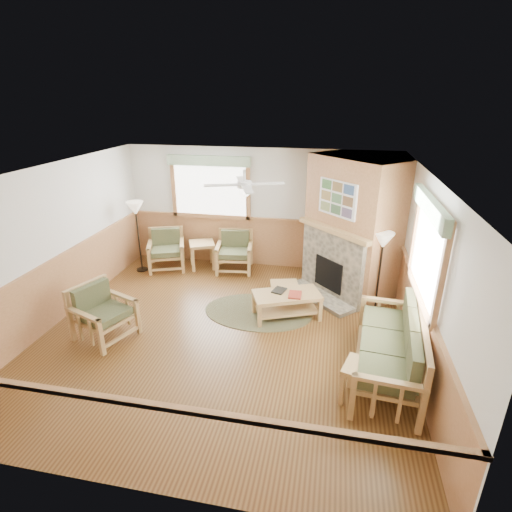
% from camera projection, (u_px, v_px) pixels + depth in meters
% --- Properties ---
extents(floor, '(6.00, 6.00, 0.01)m').
position_uv_depth(floor, '(225.00, 332.00, 6.79)').
color(floor, brown).
rests_on(floor, ground).
extents(ceiling, '(6.00, 6.00, 0.01)m').
position_uv_depth(ceiling, '(219.00, 173.00, 5.77)').
color(ceiling, white).
rests_on(ceiling, floor).
extents(wall_back, '(6.00, 0.02, 2.70)m').
position_uv_depth(wall_back, '(258.00, 209.00, 9.00)').
color(wall_back, silver).
rests_on(wall_back, floor).
extents(wall_front, '(6.00, 0.02, 2.70)m').
position_uv_depth(wall_front, '(131.00, 386.00, 3.55)').
color(wall_front, silver).
rests_on(wall_front, floor).
extents(wall_left, '(0.02, 6.00, 2.70)m').
position_uv_depth(wall_left, '(53.00, 246.00, 6.82)').
color(wall_left, silver).
rests_on(wall_left, floor).
extents(wall_right, '(0.02, 6.00, 2.70)m').
position_uv_depth(wall_right, '(424.00, 274.00, 5.74)').
color(wall_right, silver).
rests_on(wall_right, floor).
extents(wainscot, '(6.00, 6.00, 1.10)m').
position_uv_depth(wainscot, '(224.00, 304.00, 6.58)').
color(wainscot, '#A46E43').
rests_on(wainscot, floor).
extents(fireplace, '(3.11, 3.11, 2.70)m').
position_uv_depth(fireplace, '(352.00, 227.00, 7.77)').
color(fireplace, '#A46E43').
rests_on(fireplace, floor).
extents(window_back, '(1.90, 0.16, 1.50)m').
position_uv_depth(window_back, '(209.00, 154.00, 8.72)').
color(window_back, white).
rests_on(window_back, wall_back).
extents(window_right, '(0.16, 1.90, 1.50)m').
position_uv_depth(window_right, '(438.00, 197.00, 5.12)').
color(window_right, white).
rests_on(window_right, wall_right).
extents(ceiling_fan, '(1.59, 1.59, 0.36)m').
position_uv_depth(ceiling_fan, '(244.00, 173.00, 6.00)').
color(ceiling_fan, white).
rests_on(ceiling_fan, ceiling).
extents(sofa, '(2.19, 1.08, 0.97)m').
position_uv_depth(sofa, '(388.00, 345.00, 5.60)').
color(sofa, tan).
rests_on(sofa, floor).
extents(armchair_back_left, '(1.01, 1.01, 0.89)m').
position_uv_depth(armchair_back_left, '(166.00, 250.00, 9.13)').
color(armchair_back_left, tan).
rests_on(armchair_back_left, floor).
extents(armchair_back_right, '(0.88, 0.88, 0.88)m').
position_uv_depth(armchair_back_right, '(234.00, 252.00, 9.02)').
color(armchair_back_right, tan).
rests_on(armchair_back_right, floor).
extents(armchair_left, '(1.04, 1.04, 0.90)m').
position_uv_depth(armchair_left, '(104.00, 313.00, 6.50)').
color(armchair_left, tan).
rests_on(armchair_left, floor).
extents(coffee_table, '(1.32, 1.00, 0.47)m').
position_uv_depth(coffee_table, '(286.00, 305.00, 7.16)').
color(coffee_table, tan).
rests_on(coffee_table, floor).
extents(end_table_chairs, '(0.71, 0.70, 0.61)m').
position_uv_depth(end_table_chairs, '(202.00, 255.00, 9.21)').
color(end_table_chairs, tan).
rests_on(end_table_chairs, floor).
extents(end_table_sofa, '(0.60, 0.58, 0.54)m').
position_uv_depth(end_table_sofa, '(362.00, 384.00, 5.17)').
color(end_table_sofa, tan).
rests_on(end_table_sofa, floor).
extents(footstool, '(0.61, 0.61, 0.44)m').
position_uv_depth(footstool, '(284.00, 295.00, 7.55)').
color(footstool, tan).
rests_on(footstool, floor).
extents(braided_rug, '(2.10, 2.10, 0.01)m').
position_uv_depth(braided_rug, '(258.00, 312.00, 7.41)').
color(braided_rug, brown).
rests_on(braided_rug, floor).
extents(floor_lamp_left, '(0.42, 0.42, 1.62)m').
position_uv_depth(floor_lamp_left, '(138.00, 237.00, 8.87)').
color(floor_lamp_left, black).
rests_on(floor_lamp_left, floor).
extents(floor_lamp_right, '(0.36, 0.36, 1.56)m').
position_uv_depth(floor_lamp_right, '(379.00, 273.00, 7.13)').
color(floor_lamp_right, black).
rests_on(floor_lamp_right, floor).
extents(book_red, '(0.23, 0.30, 0.03)m').
position_uv_depth(book_red, '(295.00, 294.00, 6.99)').
color(book_red, maroon).
rests_on(book_red, coffee_table).
extents(book_dark, '(0.27, 0.31, 0.02)m').
position_uv_depth(book_dark, '(279.00, 290.00, 7.16)').
color(book_dark, black).
rests_on(book_dark, coffee_table).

